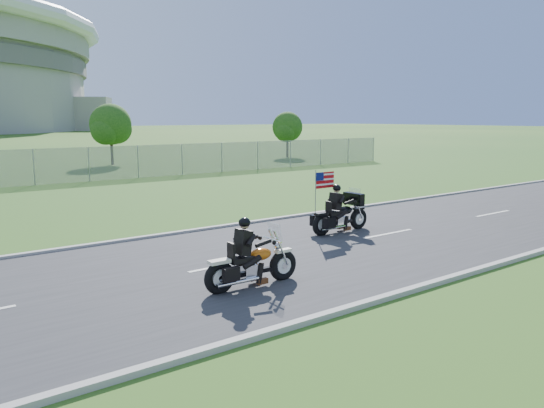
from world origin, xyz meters
TOP-DOWN VIEW (x-y plane):
  - ground at (0.00, 0.00)m, footprint 420.00×420.00m
  - road at (0.00, 0.00)m, footprint 120.00×8.00m
  - curb_north at (0.00, 4.05)m, footprint 120.00×0.18m
  - curb_south at (0.00, -4.05)m, footprint 120.00×0.18m
  - tree_fence_near at (6.04, 30.04)m, footprint 3.52×3.28m
  - tree_fence_far at (22.04, 28.03)m, footprint 3.08×2.87m
  - motorcycle_lead at (-2.48, -1.75)m, footprint 2.38×0.58m
  - motorcycle_follow at (2.99, 1.14)m, footprint 2.38×0.78m

SIDE VIEW (x-z plane):
  - ground at x=0.00m, z-range 0.00..0.00m
  - road at x=0.00m, z-range 0.00..0.04m
  - curb_north at x=0.00m, z-range -0.01..0.11m
  - curb_south at x=0.00m, z-range -0.01..0.11m
  - motorcycle_lead at x=-2.48m, z-range -0.29..1.31m
  - motorcycle_follow at x=2.99m, z-range -0.45..1.54m
  - tree_fence_far at x=22.04m, z-range 0.54..4.74m
  - tree_fence_near at x=6.04m, z-range 0.60..5.35m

